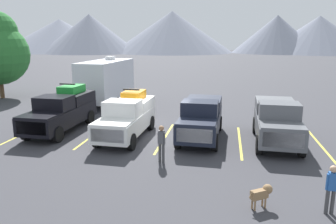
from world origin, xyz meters
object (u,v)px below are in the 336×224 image
object	(u,v)px
pickup_truck_d	(277,121)
dog	(263,193)
pickup_truck_c	(201,118)
person_a	(332,186)
pickup_truck_b	(127,116)
person_b	(161,141)
camper_trailer_a	(106,80)
pickup_truck_a	(62,110)

from	to	relation	value
pickup_truck_d	dog	bearing A→B (deg)	-100.87
pickup_truck_c	pickup_truck_d	bearing A→B (deg)	-2.03
pickup_truck_c	person_a	bearing A→B (deg)	-57.75
pickup_truck_c	dog	bearing A→B (deg)	-70.44
pickup_truck_b	person_b	world-z (taller)	pickup_truck_b
pickup_truck_b	dog	world-z (taller)	pickup_truck_b
pickup_truck_b	person_a	world-z (taller)	pickup_truck_b
camper_trailer_a	dog	distance (m)	18.40
camper_trailer_a	dog	xyz separation A→B (m)	(10.69, -14.91, -1.48)
camper_trailer_a	person_a	size ratio (longest dim) A/B	4.82
person_a	person_b	bearing A→B (deg)	150.71
person_a	dog	distance (m)	2.03
person_a	dog	size ratio (longest dim) A/B	2.08
camper_trailer_a	person_b	distance (m)	13.49
pickup_truck_a	pickup_truck_b	xyz separation A→B (m)	(4.12, -0.62, -0.04)
pickup_truck_a	dog	world-z (taller)	pickup_truck_a
pickup_truck_a	person_b	bearing A→B (deg)	-30.99
person_a	dog	world-z (taller)	person_a
person_a	pickup_truck_a	bearing A→B (deg)	149.80
pickup_truck_c	dog	size ratio (longest dim) A/B	6.90
pickup_truck_a	pickup_truck_d	distance (m)	11.95
pickup_truck_a	dog	distance (m)	12.88
pickup_truck_c	pickup_truck_a	bearing A→B (deg)	178.86
pickup_truck_d	dog	world-z (taller)	pickup_truck_d
pickup_truck_d	person_b	size ratio (longest dim) A/B	3.20
pickup_truck_a	pickup_truck_c	xyz separation A→B (m)	(8.07, -0.16, -0.07)
pickup_truck_a	pickup_truck_c	world-z (taller)	pickup_truck_a
camper_trailer_a	dog	world-z (taller)	camper_trailer_a
camper_trailer_a	person_a	world-z (taller)	camper_trailer_a
camper_trailer_a	person_a	bearing A→B (deg)	-49.70
pickup_truck_a	camper_trailer_a	world-z (taller)	camper_trailer_a
pickup_truck_b	dog	xyz separation A→B (m)	(6.49, -6.67, -0.64)
person_a	person_b	size ratio (longest dim) A/B	0.96
dog	pickup_truck_b	bearing A→B (deg)	134.19
pickup_truck_b	camper_trailer_a	world-z (taller)	camper_trailer_a
person_b	pickup_truck_a	bearing A→B (deg)	149.01
dog	person_b	bearing A→B (deg)	140.17
camper_trailer_a	pickup_truck_d	bearing A→B (deg)	-33.34
pickup_truck_a	person_b	distance (m)	7.78
camper_trailer_a	person_b	size ratio (longest dim) A/B	4.64
camper_trailer_a	pickup_truck_a	bearing A→B (deg)	-89.36
pickup_truck_d	person_a	xyz separation A→B (m)	(0.65, -7.03, -0.25)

